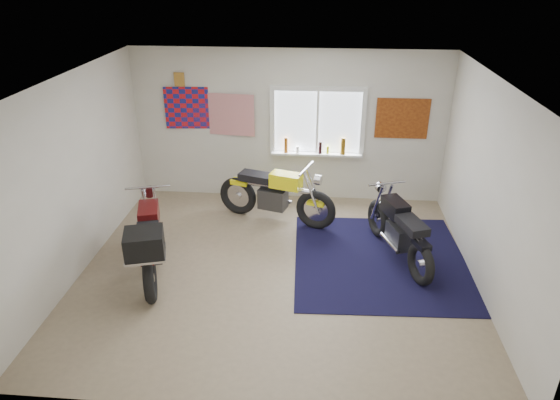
# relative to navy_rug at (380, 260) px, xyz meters

# --- Properties ---
(ground) EXTENTS (5.50, 5.50, 0.00)m
(ground) POSITION_rel_navy_rug_xyz_m (-1.51, -0.38, -0.01)
(ground) COLOR #9E896B
(ground) RESTS_ON ground
(room_shell) EXTENTS (5.50, 5.50, 5.50)m
(room_shell) POSITION_rel_navy_rug_xyz_m (-1.51, -0.38, 1.63)
(room_shell) COLOR white
(room_shell) RESTS_ON ground
(navy_rug) EXTENTS (2.60, 2.69, 0.01)m
(navy_rug) POSITION_rel_navy_rug_xyz_m (0.00, 0.00, 0.00)
(navy_rug) COLOR black
(navy_rug) RESTS_ON ground
(window_assembly) EXTENTS (1.66, 0.17, 1.26)m
(window_assembly) POSITION_rel_navy_rug_xyz_m (-1.01, 2.09, 1.36)
(window_assembly) COLOR white
(window_assembly) RESTS_ON room_shell
(oil_bottles) EXTENTS (1.09, 0.09, 0.30)m
(oil_bottles) POSITION_rel_navy_rug_xyz_m (-0.94, 2.02, 1.02)
(oil_bottles) COLOR #964C15
(oil_bottles) RESTS_ON window_assembly
(flag_display) EXTENTS (1.60, 0.10, 1.17)m
(flag_display) POSITION_rel_navy_rug_xyz_m (-3.41, 2.10, 2.14)
(flag_display) COLOR red
(flag_display) RESTS_ON room_shell
(triumph_poster) EXTENTS (0.90, 0.03, 0.70)m
(triumph_poster) POSITION_rel_navy_rug_xyz_m (0.44, 2.10, 1.54)
(triumph_poster) COLOR #A54C14
(triumph_poster) RESTS_ON room_shell
(yellow_triumph) EXTENTS (2.04, 0.84, 1.05)m
(yellow_triumph) POSITION_rel_navy_rug_xyz_m (-1.66, 1.12, 0.46)
(yellow_triumph) COLOR black
(yellow_triumph) RESTS_ON ground
(black_chrome_bike) EXTENTS (0.85, 1.89, 1.01)m
(black_chrome_bike) POSITION_rel_navy_rug_xyz_m (0.25, 0.11, 0.44)
(black_chrome_bike) COLOR black
(black_chrome_bike) RESTS_ON navy_rug
(maroon_tourer) EXTENTS (0.97, 2.10, 1.08)m
(maroon_tourer) POSITION_rel_navy_rug_xyz_m (-3.21, -0.68, 0.55)
(maroon_tourer) COLOR black
(maroon_tourer) RESTS_ON ground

